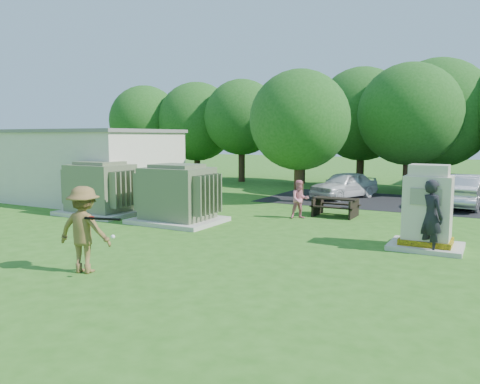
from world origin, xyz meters
The scene contains 14 objects.
ground centered at (0.00, 0.00, 0.00)m, with size 120.00×120.00×0.00m, color #2D6619.
service_building centered at (-11.00, 7.00, 1.60)m, with size 10.00×5.00×3.20m, color beige.
service_building_roof centered at (-11.00, 7.00, 3.27)m, with size 10.20×5.20×0.15m, color slate.
transformer_left centered at (-6.50, 4.50, 0.97)m, with size 3.00×2.40×2.07m.
transformer_right centered at (-2.80, 4.50, 0.97)m, with size 3.00×2.40×2.07m.
generator_cabinet centered at (5.46, 4.59, 1.00)m, with size 1.88×1.54×2.29m.
picnic_table centered at (1.72, 8.46, 0.44)m, with size 1.65×1.23×0.70m.
batter centered at (-0.96, -1.48, 0.97)m, with size 1.26×0.72×1.95m, color brown.
person_by_generator centered at (5.62, 4.09, 0.97)m, with size 0.71×0.46×1.93m, color black.
person_at_picnic centered at (0.71, 7.32, 0.72)m, with size 0.70×0.54×1.43m, color #DB7487.
car_white centered at (0.49, 13.80, 0.66)m, with size 1.55×3.86×1.32m, color white.
car_silver_a centered at (5.85, 13.29, 0.72)m, with size 1.53×4.39×1.45m, color #B0AFB4.
batting_equipment centered at (-0.35, -1.56, 1.22)m, with size 0.99×0.35×0.39m.
tree_row centered at (1.75, 18.50, 4.15)m, with size 41.30×13.30×7.30m.
Camera 1 is at (7.03, -8.79, 3.04)m, focal length 35.00 mm.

